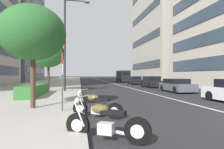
{
  "coord_description": "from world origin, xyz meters",
  "views": [
    {
      "loc": [
        -4.77,
        6.28,
        1.65
      ],
      "look_at": [
        17.96,
        2.25,
        1.7
      ],
      "focal_mm": 29.54,
      "sensor_mm": 36.0,
      "label": 1
    }
  ],
  "objects_px": {
    "car_lead_in_lane": "(152,82)",
    "street_tree_mid_sidewalk": "(33,33)",
    "car_mid_block_traffic": "(177,86)",
    "delivery_van_ahead": "(123,76)",
    "street_lamp_with_banners": "(68,36)",
    "motorcycle_mid_row": "(96,107)",
    "car_following_behind": "(135,81)",
    "parking_sign_by_curb": "(63,74)",
    "motorcycle_by_sign_pole": "(105,124)",
    "street_tree_far_plaza": "(48,54)"
  },
  "relations": [
    {
      "from": "car_lead_in_lane",
      "to": "street_tree_mid_sidewalk",
      "type": "xyz_separation_m",
      "value": [
        -14.31,
        11.54,
        2.85
      ]
    },
    {
      "from": "car_mid_block_traffic",
      "to": "delivery_van_ahead",
      "type": "relative_size",
      "value": 0.77
    },
    {
      "from": "delivery_van_ahead",
      "to": "street_tree_mid_sidewalk",
      "type": "relative_size",
      "value": 1.17
    },
    {
      "from": "car_mid_block_traffic",
      "to": "street_lamp_with_banners",
      "type": "xyz_separation_m",
      "value": [
        1.38,
        10.27,
        4.67
      ]
    },
    {
      "from": "motorcycle_mid_row",
      "to": "street_tree_mid_sidewalk",
      "type": "height_order",
      "value": "street_tree_mid_sidewalk"
    },
    {
      "from": "motorcycle_mid_row",
      "to": "delivery_van_ahead",
      "type": "distance_m",
      "value": 34.16
    },
    {
      "from": "car_lead_in_lane",
      "to": "car_following_behind",
      "type": "height_order",
      "value": "car_lead_in_lane"
    },
    {
      "from": "car_mid_block_traffic",
      "to": "car_lead_in_lane",
      "type": "relative_size",
      "value": 0.97
    },
    {
      "from": "delivery_van_ahead",
      "to": "parking_sign_by_curb",
      "type": "height_order",
      "value": "parking_sign_by_curb"
    },
    {
      "from": "car_mid_block_traffic",
      "to": "parking_sign_by_curb",
      "type": "relative_size",
      "value": 1.71
    },
    {
      "from": "delivery_van_ahead",
      "to": "street_tree_mid_sidewalk",
      "type": "xyz_separation_m",
      "value": [
        -31.21,
        11.68,
        2.16
      ]
    },
    {
      "from": "motorcycle_by_sign_pole",
      "to": "motorcycle_mid_row",
      "type": "distance_m",
      "value": 2.55
    },
    {
      "from": "car_mid_block_traffic",
      "to": "street_tree_mid_sidewalk",
      "type": "xyz_separation_m",
      "value": [
        -7.54,
        11.33,
        2.93
      ]
    },
    {
      "from": "street_tree_far_plaza",
      "to": "street_tree_mid_sidewalk",
      "type": "bearing_deg",
      "value": -174.97
    },
    {
      "from": "parking_sign_by_curb",
      "to": "street_tree_mid_sidewalk",
      "type": "bearing_deg",
      "value": 53.78
    },
    {
      "from": "car_mid_block_traffic",
      "to": "parking_sign_by_curb",
      "type": "xyz_separation_m",
      "value": [
        -8.56,
        9.94,
        1.05
      ]
    },
    {
      "from": "street_lamp_with_banners",
      "to": "street_tree_mid_sidewalk",
      "type": "xyz_separation_m",
      "value": [
        -8.92,
        1.06,
        -1.75
      ]
    },
    {
      "from": "motorcycle_by_sign_pole",
      "to": "car_mid_block_traffic",
      "type": "height_order",
      "value": "car_mid_block_traffic"
    },
    {
      "from": "car_mid_block_traffic",
      "to": "car_lead_in_lane",
      "type": "xyz_separation_m",
      "value": [
        6.77,
        -0.2,
        0.08
      ]
    },
    {
      "from": "car_following_behind",
      "to": "parking_sign_by_curb",
      "type": "bearing_deg",
      "value": 156.25
    },
    {
      "from": "street_lamp_with_banners",
      "to": "delivery_van_ahead",
      "type": "bearing_deg",
      "value": -25.48
    },
    {
      "from": "street_lamp_with_banners",
      "to": "car_following_behind",
      "type": "bearing_deg",
      "value": -38.93
    },
    {
      "from": "parking_sign_by_curb",
      "to": "street_lamp_with_banners",
      "type": "relative_size",
      "value": 0.28
    },
    {
      "from": "street_lamp_with_banners",
      "to": "motorcycle_by_sign_pole",
      "type": "bearing_deg",
      "value": -172.82
    },
    {
      "from": "delivery_van_ahead",
      "to": "street_lamp_with_banners",
      "type": "height_order",
      "value": "street_lamp_with_banners"
    },
    {
      "from": "street_lamp_with_banners",
      "to": "car_mid_block_traffic",
      "type": "bearing_deg",
      "value": -97.65
    },
    {
      "from": "car_lead_in_lane",
      "to": "parking_sign_by_curb",
      "type": "xyz_separation_m",
      "value": [
        -15.33,
        10.14,
        0.98
      ]
    },
    {
      "from": "car_lead_in_lane",
      "to": "street_tree_far_plaza",
      "type": "xyz_separation_m",
      "value": [
        -4.81,
        12.37,
        2.97
      ]
    },
    {
      "from": "street_tree_mid_sidewalk",
      "to": "motorcycle_by_sign_pole",
      "type": "bearing_deg",
      "value": -147.6
    },
    {
      "from": "delivery_van_ahead",
      "to": "street_tree_mid_sidewalk",
      "type": "distance_m",
      "value": 33.4
    },
    {
      "from": "motorcycle_mid_row",
      "to": "street_tree_far_plaza",
      "type": "height_order",
      "value": "street_tree_far_plaza"
    },
    {
      "from": "parking_sign_by_curb",
      "to": "street_tree_far_plaza",
      "type": "relative_size",
      "value": 0.5
    },
    {
      "from": "car_lead_in_lane",
      "to": "street_tree_far_plaza",
      "type": "relative_size",
      "value": 0.89
    },
    {
      "from": "street_lamp_with_banners",
      "to": "street_tree_far_plaza",
      "type": "distance_m",
      "value": 2.56
    },
    {
      "from": "motorcycle_mid_row",
      "to": "street_tree_mid_sidewalk",
      "type": "relative_size",
      "value": 0.4
    },
    {
      "from": "delivery_van_ahead",
      "to": "motorcycle_mid_row",
      "type": "bearing_deg",
      "value": 164.3
    },
    {
      "from": "car_following_behind",
      "to": "delivery_van_ahead",
      "type": "relative_size",
      "value": 0.79
    },
    {
      "from": "car_mid_block_traffic",
      "to": "street_tree_far_plaza",
      "type": "xyz_separation_m",
      "value": [
        1.96,
        12.17,
        3.05
      ]
    },
    {
      "from": "motorcycle_by_sign_pole",
      "to": "car_following_behind",
      "type": "relative_size",
      "value": 0.47
    },
    {
      "from": "delivery_van_ahead",
      "to": "street_tree_far_plaza",
      "type": "height_order",
      "value": "street_tree_far_plaza"
    },
    {
      "from": "car_mid_block_traffic",
      "to": "street_lamp_with_banners",
      "type": "distance_m",
      "value": 11.37
    },
    {
      "from": "motorcycle_mid_row",
      "to": "car_mid_block_traffic",
      "type": "distance_m",
      "value": 12.65
    },
    {
      "from": "street_tree_far_plaza",
      "to": "car_mid_block_traffic",
      "type": "bearing_deg",
      "value": -99.15
    },
    {
      "from": "street_lamp_with_banners",
      "to": "motorcycle_mid_row",
      "type": "bearing_deg",
      "value": -171.07
    },
    {
      "from": "motorcycle_by_sign_pole",
      "to": "car_mid_block_traffic",
      "type": "relative_size",
      "value": 0.49
    },
    {
      "from": "car_following_behind",
      "to": "street_tree_far_plaza",
      "type": "xyz_separation_m",
      "value": [
        -12.51,
        12.47,
        3.01
      ]
    },
    {
      "from": "car_mid_block_traffic",
      "to": "motorcycle_mid_row",
      "type": "bearing_deg",
      "value": 138.41
    },
    {
      "from": "car_lead_in_lane",
      "to": "street_tree_mid_sidewalk",
      "type": "distance_m",
      "value": 18.6
    },
    {
      "from": "motorcycle_mid_row",
      "to": "delivery_van_ahead",
      "type": "bearing_deg",
      "value": -75.43
    },
    {
      "from": "car_following_behind",
      "to": "delivery_van_ahead",
      "type": "distance_m",
      "value": 9.23
    }
  ]
}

